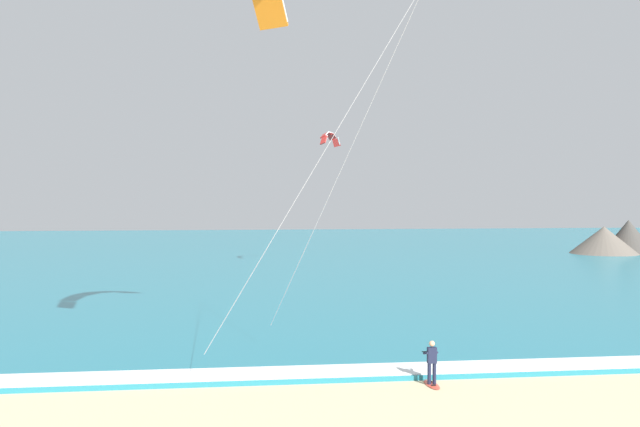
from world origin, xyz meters
name	(u,v)px	position (x,y,z in m)	size (l,w,h in m)	color
sea	(318,252)	(0.00, 71.46, 0.10)	(200.00, 120.00, 0.20)	teal
surf_foam	(481,366)	(0.00, 12.46, 0.22)	(200.00, 1.86, 0.04)	white
surfboard	(432,384)	(-2.56, 10.79, 0.03)	(0.50, 1.42, 0.09)	#E04C38
kitesurfer	(432,360)	(-2.56, 10.81, 0.94)	(0.55, 0.53, 1.69)	#191E38
kite_distant	(329,138)	(-1.45, 49.64, 12.83)	(2.37, 3.35, 1.36)	red
headland_right	(611,240)	(36.11, 64.96, 1.77)	(11.47, 9.83, 4.32)	#665B51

